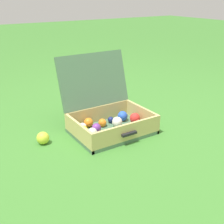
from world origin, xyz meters
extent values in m
plane|color=#3D7A2D|center=(0.00, 0.00, 0.00)|extent=(16.00, 16.00, 0.00)
cube|color=#4C7051|center=(-0.03, 0.03, 0.01)|extent=(0.53, 0.38, 0.03)
cube|color=tan|center=(-0.28, 0.03, 0.07)|extent=(0.02, 0.38, 0.14)
cube|color=tan|center=(0.23, 0.03, 0.07)|extent=(0.02, 0.38, 0.14)
cube|color=tan|center=(-0.03, -0.16, 0.07)|extent=(0.50, 0.02, 0.14)
cube|color=tan|center=(-0.03, 0.21, 0.07)|extent=(0.50, 0.02, 0.14)
cube|color=#4C7051|center=(-0.03, 0.27, 0.32)|extent=(0.53, 0.13, 0.37)
cube|color=black|center=(-0.03, -0.18, 0.08)|extent=(0.11, 0.02, 0.02)
sphere|color=blue|center=(0.12, 0.11, 0.06)|extent=(0.07, 0.07, 0.07)
sphere|color=red|center=(0.17, 0.03, 0.06)|extent=(0.08, 0.08, 0.08)
sphere|color=navy|center=(0.03, 0.13, 0.05)|extent=(0.05, 0.05, 0.05)
sphere|color=red|center=(0.15, -0.05, 0.05)|extent=(0.06, 0.06, 0.06)
sphere|color=orange|center=(-0.06, 0.11, 0.05)|extent=(0.06, 0.06, 0.06)
sphere|color=#D1B784|center=(0.01, -0.06, 0.05)|extent=(0.05, 0.05, 0.05)
sphere|color=white|center=(-0.20, 0.13, 0.05)|extent=(0.05, 0.05, 0.05)
sphere|color=purple|center=(-0.14, 0.05, 0.06)|extent=(0.06, 0.06, 0.06)
sphere|color=yellow|center=(-0.23, 0.07, 0.06)|extent=(0.06, 0.06, 0.06)
sphere|color=white|center=(-0.19, 0.01, 0.06)|extent=(0.06, 0.06, 0.06)
sphere|color=orange|center=(-0.14, 0.15, 0.06)|extent=(0.07, 0.07, 0.07)
sphere|color=white|center=(0.03, 0.05, 0.06)|extent=(0.07, 0.07, 0.07)
sphere|color=#CCDB38|center=(-0.49, 0.13, 0.04)|extent=(0.08, 0.08, 0.08)
camera|label=1|loc=(-1.02, -1.52, 0.91)|focal=46.91mm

